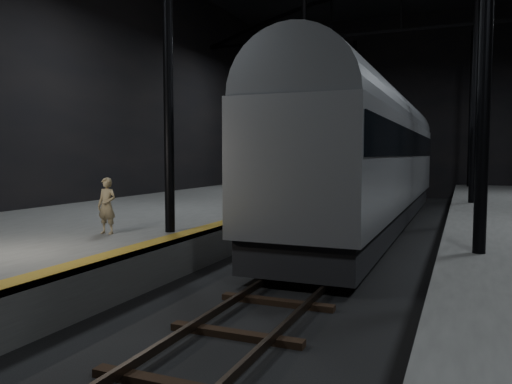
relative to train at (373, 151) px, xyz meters
The scene contains 6 objects.
ground 6.35m from the train, 90.00° to the right, with size 44.00×44.00×0.00m, color black.
platform_left 9.67m from the train, 143.88° to the right, with size 9.00×43.80×1.00m, color #4E4E4C.
tactile_strip 6.74m from the train, 120.70° to the right, with size 0.50×43.80×0.01m, color olive.
track 6.32m from the train, 90.00° to the right, with size 2.40×43.00×0.24m.
train is the anchor object (origin of this frame).
woman 11.70m from the train, 116.23° to the right, with size 0.54×0.35×1.48m, color #96825C.
Camera 1 is at (3.45, -15.39, 3.07)m, focal length 35.00 mm.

